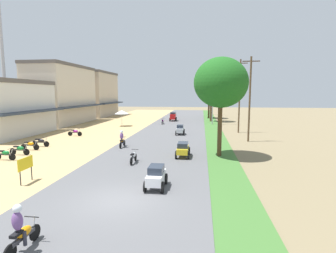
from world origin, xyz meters
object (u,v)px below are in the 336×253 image
object	(u,v)px
parked_motorbike_fifth	(75,132)
motorbike_foreground_rider	(21,229)
motorbike_ahead_third	(122,139)
motorbike_ahead_fourth	(163,121)
motorbike_ahead_second	(133,156)
utility_pole_far	(240,95)
car_hatchback_white	(156,176)
median_tree_nearest	(221,83)
parked_motorbike_nearest	(5,154)
median_tree_second	(212,80)
utility_pole_near	(250,98)
median_tree_third	(209,91)
car_van_red	(173,116)
parked_motorbike_fourth	(41,142)
street_signboard	(25,165)
parked_motorbike_third	(30,145)
car_hatchback_silver	(180,129)
streetlamp_near	(213,98)
vendor_umbrella	(122,112)
parked_motorbike_second	(20,149)
streetlamp_mid	(209,96)
car_sedan_yellow	(183,149)

from	to	relation	value
parked_motorbike_fifth	motorbike_foreground_rider	distance (m)	24.62
motorbike_ahead_third	motorbike_ahead_fourth	distance (m)	19.74
motorbike_ahead_second	motorbike_ahead_fourth	bearing A→B (deg)	93.47
utility_pole_far	car_hatchback_white	world-z (taller)	utility_pole_far
median_tree_nearest	car_hatchback_white	xyz separation A→B (m)	(-3.94, -8.15, -5.34)
parked_motorbike_nearest	median_tree_second	size ratio (longest dim) A/B	0.18
utility_pole_near	median_tree_third	bearing A→B (deg)	97.72
utility_pole_near	car_van_red	bearing A→B (deg)	117.73
parked_motorbike_fourth	car_hatchback_white	xyz separation A→B (m)	(13.14, -9.76, 0.19)
car_hatchback_white	car_van_red	size ratio (longest dim) A/B	0.83
street_signboard	utility_pole_near	world-z (taller)	utility_pole_near
median_tree_nearest	car_van_red	size ratio (longest dim) A/B	3.36
parked_motorbike_third	car_van_red	size ratio (longest dim) A/B	0.75
parked_motorbike_third	car_hatchback_silver	xyz separation A→B (m)	(12.96, 10.85, 0.19)
streetlamp_near	motorbike_ahead_fourth	world-z (taller)	streetlamp_near
median_tree_second	car_hatchback_white	world-z (taller)	median_tree_second
median_tree_nearest	motorbike_ahead_fourth	size ratio (longest dim) A/B	4.50
median_tree_nearest	median_tree_third	xyz separation A→B (m)	(-0.01, 34.11, -0.29)
vendor_umbrella	car_hatchback_white	size ratio (longest dim) A/B	1.26
street_signboard	motorbike_ahead_third	size ratio (longest dim) A/B	0.83
parked_motorbike_second	median_tree_second	world-z (taller)	median_tree_second
median_tree_third	streetlamp_mid	world-z (taller)	streetlamp_mid
parked_motorbike_fifth	streetlamp_near	size ratio (longest dim) A/B	0.23
car_van_red	motorbike_ahead_fourth	world-z (taller)	car_van_red
streetlamp_near	parked_motorbike_third	bearing A→B (deg)	-127.32
vendor_umbrella	car_hatchback_silver	xyz separation A→B (m)	(9.93, -7.59, -1.56)
motorbike_foreground_rider	motorbike_ahead_fourth	xyz separation A→B (m)	(-0.74, 36.53, -0.28)
median_tree_third	car_sedan_yellow	xyz separation A→B (m)	(-2.97, -34.91, -5.06)
street_signboard	car_hatchback_white	world-z (taller)	street_signboard
motorbike_ahead_second	parked_motorbike_nearest	bearing A→B (deg)	-177.47
utility_pole_near	motorbike_ahead_second	xyz separation A→B (m)	(-10.13, -10.58, -4.18)
parked_motorbike_second	car_hatchback_white	size ratio (longest dim) A/B	0.90
parked_motorbike_fifth	car_hatchback_white	bearing A→B (deg)	-51.72
vendor_umbrella	median_tree_second	world-z (taller)	median_tree_second
utility_pole_far	motorbike_foreground_rider	distance (m)	30.82
streetlamp_mid	motorbike_ahead_fourth	bearing A→B (deg)	-111.64
parked_motorbike_nearest	streetlamp_near	bearing A→B (deg)	57.38
parked_motorbike_second	motorbike_ahead_third	bearing A→B (deg)	28.77
parked_motorbike_fifth	streetlamp_near	xyz separation A→B (m)	(17.12, 14.70, 4.00)
parked_motorbike_third	parked_motorbike_fifth	xyz separation A→B (m)	(0.29, 8.13, 0.00)
streetlamp_mid	parked_motorbike_nearest	bearing A→B (deg)	-109.99
parked_motorbike_second	median_tree_second	xyz separation A→B (m)	(16.93, 29.41, 7.21)
street_signboard	car_sedan_yellow	size ratio (longest dim) A/B	0.66
car_sedan_yellow	car_hatchback_silver	xyz separation A→B (m)	(-1.17, 11.70, 0.01)
parked_motorbike_second	car_hatchback_silver	bearing A→B (deg)	45.56
car_sedan_yellow	car_van_red	world-z (taller)	car_van_red
car_hatchback_white	motorbike_ahead_fourth	size ratio (longest dim) A/B	1.11
vendor_umbrella	streetlamp_near	distance (m)	15.20
median_tree_second	median_tree_third	xyz separation A→B (m)	(-0.23, 6.60, -1.96)
median_tree_nearest	motorbike_ahead_third	size ratio (longest dim) A/B	4.50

